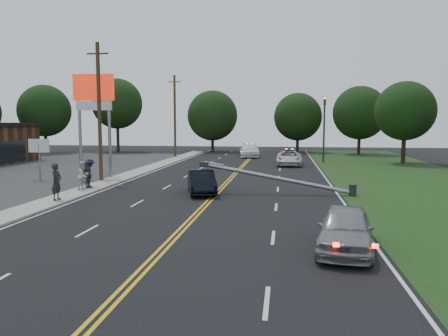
# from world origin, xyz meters

# --- Properties ---
(ground) EXTENTS (120.00, 120.00, 0.00)m
(ground) POSITION_xyz_m (0.00, 0.00, 0.00)
(ground) COLOR black
(ground) RESTS_ON ground
(sidewalk) EXTENTS (1.80, 70.00, 0.12)m
(sidewalk) POSITION_xyz_m (-8.40, 10.00, 0.06)
(sidewalk) COLOR #9E998F
(sidewalk) RESTS_ON ground
(grass_verge) EXTENTS (12.00, 80.00, 0.01)m
(grass_verge) POSITION_xyz_m (13.50, 10.00, 0.01)
(grass_verge) COLOR #163213
(grass_verge) RESTS_ON ground
(centerline_yellow) EXTENTS (0.36, 80.00, 0.00)m
(centerline_yellow) POSITION_xyz_m (0.00, 10.00, 0.01)
(centerline_yellow) COLOR gold
(centerline_yellow) RESTS_ON ground
(pylon_sign) EXTENTS (3.20, 0.35, 8.00)m
(pylon_sign) POSITION_xyz_m (-10.50, 14.00, 6.00)
(pylon_sign) COLOR gray
(pylon_sign) RESTS_ON ground
(small_sign) EXTENTS (1.60, 0.14, 3.10)m
(small_sign) POSITION_xyz_m (-14.00, 12.00, 2.33)
(small_sign) COLOR gray
(small_sign) RESTS_ON ground
(traffic_signal) EXTENTS (0.28, 0.41, 7.05)m
(traffic_signal) POSITION_xyz_m (8.30, 30.00, 4.21)
(traffic_signal) COLOR #2D2D30
(traffic_signal) RESTS_ON ground
(fallen_streetlight) EXTENTS (9.36, 0.44, 1.91)m
(fallen_streetlight) POSITION_xyz_m (4.19, 8.00, 0.92)
(fallen_streetlight) COLOR #2D2D30
(fallen_streetlight) RESTS_ON ground
(utility_pole_mid) EXTENTS (1.60, 0.28, 10.00)m
(utility_pole_mid) POSITION_xyz_m (-9.20, 12.00, 5.08)
(utility_pole_mid) COLOR #382619
(utility_pole_mid) RESTS_ON ground
(utility_pole_far) EXTENTS (1.60, 0.28, 10.00)m
(utility_pole_far) POSITION_xyz_m (-9.20, 34.00, 5.08)
(utility_pole_far) COLOR #382619
(utility_pole_far) RESTS_ON ground
(tree_4) EXTENTS (7.26, 7.26, 9.56)m
(tree_4) POSITION_xyz_m (-29.35, 39.47, 5.93)
(tree_4) COLOR black
(tree_4) RESTS_ON ground
(tree_5) EXTENTS (7.29, 7.29, 10.67)m
(tree_5) POSITION_xyz_m (-20.15, 43.20, 7.01)
(tree_5) COLOR black
(tree_5) RESTS_ON ground
(tree_6) EXTENTS (7.41, 7.41, 9.02)m
(tree_6) POSITION_xyz_m (-6.52, 45.95, 5.31)
(tree_6) COLOR black
(tree_6) RESTS_ON ground
(tree_7) EXTENTS (6.91, 6.91, 8.57)m
(tree_7) POSITION_xyz_m (5.97, 46.30, 5.11)
(tree_7) COLOR black
(tree_7) RESTS_ON ground
(tree_8) EXTENTS (7.19, 7.19, 9.20)m
(tree_8) POSITION_xyz_m (14.09, 42.85, 5.59)
(tree_8) COLOR black
(tree_8) RESTS_ON ground
(tree_9) EXTENTS (6.15, 6.15, 8.58)m
(tree_9) POSITION_xyz_m (16.48, 29.68, 5.50)
(tree_9) COLOR black
(tree_9) RESTS_ON ground
(crashed_sedan) EXTENTS (2.63, 4.61, 1.44)m
(crashed_sedan) POSITION_xyz_m (-0.90, 7.71, 0.72)
(crashed_sedan) COLOR black
(crashed_sedan) RESTS_ON ground
(waiting_sedan) EXTENTS (2.46, 4.65, 1.51)m
(waiting_sedan) POSITION_xyz_m (6.16, -3.35, 0.75)
(waiting_sedan) COLOR gray
(waiting_sedan) RESTS_ON ground
(emergency_a) EXTENTS (2.54, 5.39, 1.49)m
(emergency_a) POSITION_xyz_m (4.58, 26.13, 0.74)
(emergency_a) COLOR silver
(emergency_a) RESTS_ON ground
(emergency_b) EXTENTS (2.88, 5.86, 1.64)m
(emergency_b) POSITION_xyz_m (-0.23, 36.25, 0.82)
(emergency_b) COLOR white
(emergency_b) RESTS_ON ground
(bystander_a) EXTENTS (0.49, 0.74, 2.02)m
(bystander_a) POSITION_xyz_m (-8.15, 3.79, 1.13)
(bystander_a) COLOR #232229
(bystander_a) RESTS_ON sidewalk
(bystander_b) EXTENTS (0.84, 0.99, 1.79)m
(bystander_b) POSITION_xyz_m (-8.41, 7.53, 1.01)
(bystander_b) COLOR silver
(bystander_b) RESTS_ON sidewalk
(bystander_c) EXTENTS (1.10, 1.36, 1.83)m
(bystander_c) POSITION_xyz_m (-8.48, 8.63, 1.04)
(bystander_c) COLOR #161638
(bystander_c) RESTS_ON sidewalk
(bystander_d) EXTENTS (0.45, 1.04, 1.76)m
(bystander_d) POSITION_xyz_m (-8.48, 8.20, 1.00)
(bystander_d) COLOR #524442
(bystander_d) RESTS_ON sidewalk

